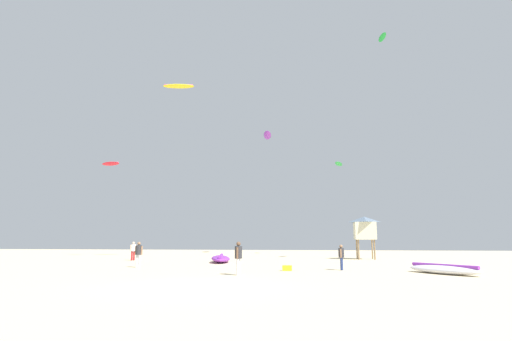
# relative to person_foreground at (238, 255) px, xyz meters

# --- Properties ---
(ground_plane) EXTENTS (120.00, 120.00, 0.00)m
(ground_plane) POSITION_rel_person_foreground_xyz_m (-0.74, -5.47, -1.03)
(ground_plane) COLOR beige
(person_foreground) EXTENTS (0.40, 0.58, 1.76)m
(person_foreground) POSITION_rel_person_foreground_xyz_m (0.00, 0.00, 0.00)
(person_foreground) COLOR silver
(person_foreground) RESTS_ON ground
(person_midground) EXTENTS (0.35, 0.51, 1.56)m
(person_midground) POSITION_rel_person_foreground_xyz_m (5.73, 4.43, -0.12)
(person_midground) COLOR navy
(person_midground) RESTS_ON ground
(person_left) EXTENTS (0.57, 0.39, 1.73)m
(person_left) POSITION_rel_person_foreground_xyz_m (-7.89, 4.96, -0.02)
(person_left) COLOR silver
(person_left) RESTS_ON ground
(person_right) EXTENTS (0.47, 0.39, 1.70)m
(person_right) POSITION_rel_person_foreground_xyz_m (-12.48, 13.94, -0.03)
(person_right) COLOR #B21E23
(person_right) RESTS_ON ground
(kite_grounded_near) EXTENTS (2.58, 5.69, 0.69)m
(kite_grounded_near) POSITION_rel_person_foreground_xyz_m (-3.73, 11.97, -0.71)
(kite_grounded_near) COLOR purple
(kite_grounded_near) RESTS_ON ground
(kite_grounded_mid) EXTENTS (3.66, 4.43, 0.59)m
(kite_grounded_mid) POSITION_rel_person_foreground_xyz_m (11.11, 2.34, -0.77)
(kite_grounded_mid) COLOR white
(kite_grounded_mid) RESTS_ON ground
(lifeguard_tower) EXTENTS (2.30, 2.30, 4.15)m
(lifeguard_tower) POSITION_rel_person_foreground_xyz_m (9.12, 19.21, 2.03)
(lifeguard_tower) COLOR #8C704C
(lifeguard_tower) RESTS_ON ground
(cooler_box) EXTENTS (0.56, 0.36, 0.32)m
(cooler_box) POSITION_rel_person_foreground_xyz_m (2.39, 3.48, -0.87)
(cooler_box) COLOR yellow
(cooler_box) RESTS_ON ground
(kite_aloft_0) EXTENTS (0.96, 2.34, 0.43)m
(kite_aloft_0) POSITION_rel_person_foreground_xyz_m (12.94, 24.46, 24.97)
(kite_aloft_0) COLOR green
(kite_aloft_1) EXTENTS (2.55, 1.20, 0.53)m
(kite_aloft_1) POSITION_rel_person_foreground_xyz_m (-19.78, 22.19, 9.85)
(kite_aloft_1) COLOR red
(kite_aloft_2) EXTENTS (1.14, 2.40, 0.23)m
(kite_aloft_2) POSITION_rel_person_foreground_xyz_m (6.90, 20.08, 8.69)
(kite_aloft_2) COLOR green
(kite_aloft_3) EXTENTS (3.61, 1.51, 0.43)m
(kite_aloft_3) POSITION_rel_person_foreground_xyz_m (-10.57, 19.19, 17.94)
(kite_aloft_3) COLOR yellow
(kite_aloft_4) EXTENTS (1.98, 4.16, 0.96)m
(kite_aloft_4) POSITION_rel_person_foreground_xyz_m (-2.05, 33.08, 15.63)
(kite_aloft_4) COLOR purple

